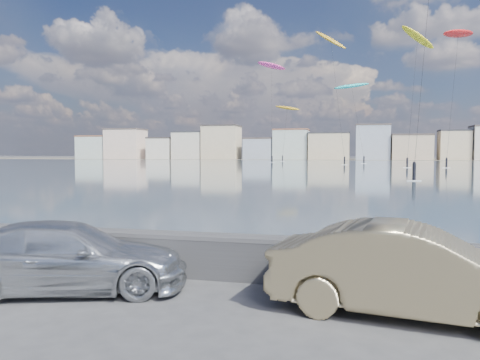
% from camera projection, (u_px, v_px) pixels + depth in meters
% --- Properties ---
extents(ground, '(700.00, 700.00, 0.00)m').
position_uv_depth(ground, '(131.00, 317.00, 8.23)').
color(ground, '#333335').
rests_on(ground, ground).
extents(bay_water, '(500.00, 177.00, 0.00)m').
position_uv_depth(bay_water, '(335.00, 166.00, 96.98)').
color(bay_water, '#405A64').
rests_on(bay_water, ground).
extents(far_shore_strip, '(500.00, 60.00, 0.00)m').
position_uv_depth(far_shore_strip, '(345.00, 159.00, 202.21)').
color(far_shore_strip, '#4C473D').
rests_on(far_shore_strip, ground).
extents(seawall, '(400.00, 0.36, 1.08)m').
position_uv_depth(seawall, '(185.00, 252.00, 10.82)').
color(seawall, '#28282B').
rests_on(seawall, ground).
extents(far_buildings, '(240.79, 13.26, 14.60)m').
position_uv_depth(far_buildings, '(348.00, 145.00, 187.97)').
color(far_buildings, '#B7C6BC').
rests_on(far_buildings, ground).
extents(car_silver, '(5.34, 3.49, 1.44)m').
position_uv_depth(car_silver, '(67.00, 257.00, 9.74)').
color(car_silver, '#B6B9BE').
rests_on(car_silver, ground).
extents(car_champagne, '(5.14, 2.45, 1.63)m').
position_uv_depth(car_champagne, '(412.00, 271.00, 8.21)').
color(car_champagne, tan).
rests_on(car_champagne, ground).
extents(kitesurfer_2, '(9.58, 17.60, 31.74)m').
position_uv_depth(kitesurfer_2, '(272.00, 67.00, 147.71)').
color(kitesurfer_2, '#E5338C').
rests_on(kitesurfer_2, ground).
extents(kitesurfer_3, '(7.74, 10.12, 28.42)m').
position_uv_depth(kitesurfer_3, '(417.00, 40.00, 93.03)').
color(kitesurfer_3, yellow).
rests_on(kitesurfer_3, ground).
extents(kitesurfer_4, '(10.48, 10.72, 22.46)m').
position_uv_depth(kitesurfer_4, '(352.00, 87.00, 128.36)').
color(kitesurfer_4, '#19BFBF').
rests_on(kitesurfer_4, ground).
extents(kitesurfer_8, '(9.01, 11.48, 34.36)m').
position_uv_depth(kitesurfer_8, '(331.00, 42.00, 117.64)').
color(kitesurfer_8, '#BF8C19').
rests_on(kitesurfer_8, ground).
extents(kitesurfer_13, '(10.29, 16.04, 19.82)m').
position_uv_depth(kitesurfer_13, '(287.00, 108.00, 161.26)').
color(kitesurfer_13, '#BF8C19').
rests_on(kitesurfer_13, ground).
extents(kitesurfer_14, '(8.14, 11.85, 27.69)m').
position_uv_depth(kitesurfer_14, '(458.00, 36.00, 92.38)').
color(kitesurfer_14, red).
rests_on(kitesurfer_14, ground).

